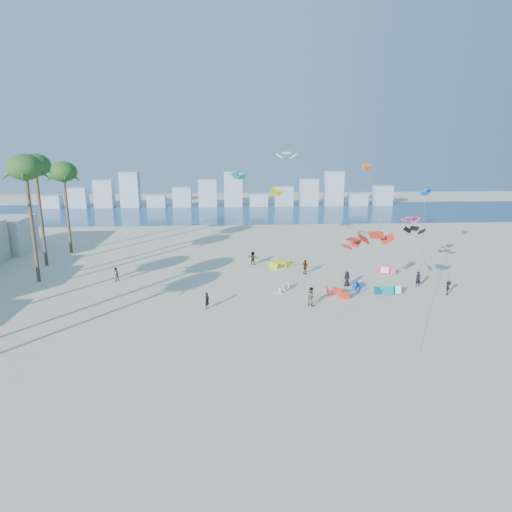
{
  "coord_description": "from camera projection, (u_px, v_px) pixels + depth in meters",
  "views": [
    {
      "loc": [
        0.32,
        -28.73,
        16.18
      ],
      "look_at": [
        3.0,
        16.0,
        4.5
      ],
      "focal_mm": 31.76,
      "sensor_mm": 36.0,
      "label": 1
    }
  ],
  "objects": [
    {
      "name": "ocean",
      "position": [
        228.0,
        213.0,
        101.36
      ],
      "size": [
        220.0,
        220.0,
        0.0
      ],
      "primitive_type": "plane",
      "color": "navy",
      "rests_on": "ground"
    },
    {
      "name": "kitesurfers_far",
      "position": [
        296.0,
        271.0,
        53.87
      ],
      "size": [
        37.42,
        14.47,
        1.77
      ],
      "color": "black",
      "rests_on": "ground"
    },
    {
      "name": "kitesurfer_mid",
      "position": [
        311.0,
        296.0,
        44.96
      ],
      "size": [
        1.18,
        1.18,
        1.93
      ],
      "primitive_type": "imported",
      "rotation": [
        0.0,
        0.0,
        2.37
      ],
      "color": "gray",
      "rests_on": "ground"
    },
    {
      "name": "kitesurfer_near",
      "position": [
        207.0,
        301.0,
        44.19
      ],
      "size": [
        0.66,
        0.72,
        1.64
      ],
      "primitive_type": "imported",
      "rotation": [
        0.0,
        0.0,
        0.98
      ],
      "color": "black",
      "rests_on": "ground"
    },
    {
      "name": "flying_kites",
      "position": [
        333.0,
        192.0,
        52.02
      ],
      "size": [
        24.94,
        33.99,
        14.76
      ],
      "color": "red",
      "rests_on": "ground"
    },
    {
      "name": "grounded_kites",
      "position": [
        336.0,
        281.0,
        51.52
      ],
      "size": [
        15.79,
        13.65,
        1.0
      ],
      "color": "white",
      "rests_on": "ground"
    },
    {
      "name": "ground",
      "position": [
        227.0,
        376.0,
        31.81
      ],
      "size": [
        220.0,
        220.0,
        0.0
      ],
      "primitive_type": "plane",
      "color": "beige",
      "rests_on": "ground"
    },
    {
      "name": "distant_skyline",
      "position": [
        223.0,
        194.0,
        110.17
      ],
      "size": [
        85.0,
        3.0,
        8.4
      ],
      "color": "#9EADBF",
      "rests_on": "ground"
    }
  ]
}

